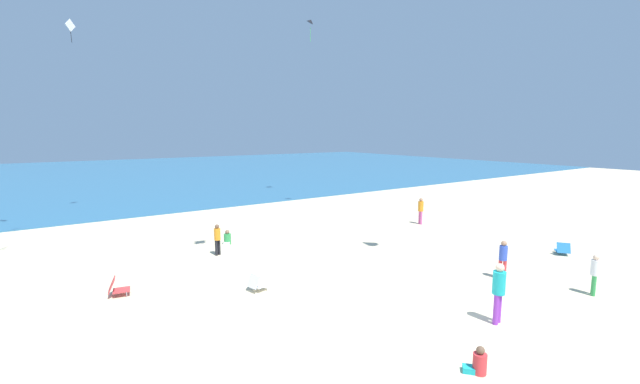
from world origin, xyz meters
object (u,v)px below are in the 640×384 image
(person_1, at_px, (217,237))
(person_3, at_px, (421,209))
(person_5, at_px, (478,363))
(kite_black, at_px, (311,21))
(beach_chair_far_right, at_px, (117,288))
(beach_chair_far_left, at_px, (563,249))
(person_2, at_px, (595,272))
(beach_chair_mid_beach, at_px, (257,283))
(kite_white, at_px, (70,26))
(person_4, at_px, (227,239))
(person_6, at_px, (499,289))
(person_0, at_px, (503,257))

(person_1, xyz_separation_m, person_3, (12.07, -0.92, 0.10))
(person_5, relative_size, kite_black, 0.37)
(person_3, height_order, kite_black, kite_black)
(beach_chair_far_right, relative_size, beach_chair_far_left, 0.87)
(person_1, relative_size, person_2, 0.99)
(beach_chair_mid_beach, bearing_deg, kite_white, 89.78)
(beach_chair_mid_beach, xyz_separation_m, person_4, (1.44, 6.11, -0.01))
(person_3, relative_size, person_4, 2.19)
(beach_chair_far_left, height_order, person_3, person_3)
(person_4, relative_size, person_5, 1.09)
(person_1, relative_size, person_6, 0.79)
(beach_chair_far_right, bearing_deg, kite_white, 98.81)
(beach_chair_far_right, distance_m, person_2, 15.83)
(person_0, height_order, kite_white, kite_white)
(person_3, relative_size, kite_black, 0.88)
(beach_chair_far_right, xyz_separation_m, person_1, (4.42, 2.45, 0.52))
(person_0, distance_m, kite_black, 24.99)
(beach_chair_mid_beach, distance_m, person_1, 4.77)
(person_1, bearing_deg, person_4, 123.91)
(beach_chair_mid_beach, distance_m, kite_black, 25.19)
(kite_black, bearing_deg, beach_chair_mid_beach, -128.80)
(person_3, xyz_separation_m, person_6, (-7.97, -9.87, 0.12))
(person_1, distance_m, person_2, 14.32)
(beach_chair_mid_beach, height_order, person_5, person_5)
(person_0, height_order, person_6, person_6)
(person_6, bearing_deg, person_4, 2.64)
(person_3, bearing_deg, beach_chair_far_right, 23.94)
(beach_chair_far_right, relative_size, kite_white, 0.53)
(person_1, bearing_deg, person_3, 65.60)
(person_4, bearing_deg, person_5, 34.35)
(person_0, distance_m, person_6, 3.95)
(kite_white, height_order, kite_black, kite_black)
(person_6, bearing_deg, beach_chair_mid_beach, 25.20)
(person_1, distance_m, person_3, 12.10)
(person_6, bearing_deg, kite_black, -32.67)
(person_2, xyz_separation_m, person_3, (3.47, 10.53, 0.10))
(beach_chair_far_right, height_order, person_0, person_0)
(person_3, bearing_deg, kite_black, -74.45)
(beach_chair_mid_beach, height_order, kite_black, kite_black)
(person_4, bearing_deg, beach_chair_far_left, 81.11)
(person_0, xyz_separation_m, kite_white, (-11.37, 22.22, 10.98))
(beach_chair_far_right, relative_size, person_5, 1.14)
(person_0, height_order, person_3, person_3)
(person_1, relative_size, person_5, 2.13)
(person_4, height_order, kite_white, kite_white)
(person_0, xyz_separation_m, person_5, (-6.04, -3.10, -0.59))
(person_2, distance_m, person_5, 7.14)
(person_2, bearing_deg, person_0, -5.57)
(person_0, relative_size, person_1, 1.05)
(beach_chair_far_left, distance_m, person_5, 11.50)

